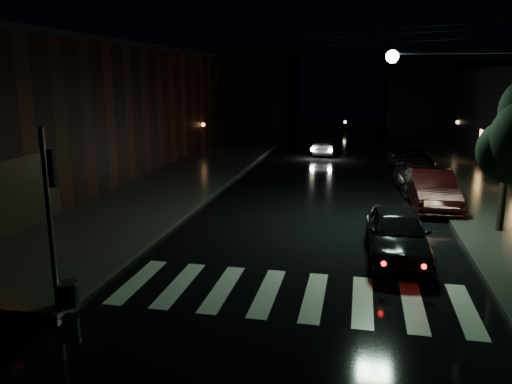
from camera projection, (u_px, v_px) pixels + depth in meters
The scene contains 14 objects.
ground at pixel (173, 293), 12.84m from camera, with size 120.00×120.00×0.00m, color black.
sidewalk_left at pixel (179, 177), 27.17m from camera, with size 6.00×44.00×0.15m, color #282826.
sidewalk_right at pixel (472, 190), 24.18m from camera, with size 4.00×44.00×0.15m, color #282826.
building_left at pixel (78, 110), 29.71m from camera, with size 10.00×36.00×7.00m, color black.
building_far_left at pixel (232, 90), 56.85m from camera, with size 14.00×10.00×8.00m, color black.
building_far_right at pixel (454, 96), 52.17m from camera, with size 14.00×10.00×7.00m, color black.
crosswalk at pixel (291, 294), 12.72m from camera, with size 9.00×3.00×0.01m, color beige.
signal_pole_corner at pixel (60, 249), 11.53m from camera, with size 0.68×0.61×4.20m.
utility_pole at pixel (492, 102), 16.72m from camera, with size 4.92×0.44×8.00m.
parked_car_a at pixel (397, 233), 15.25m from camera, with size 1.83×4.54×1.55m, color black.
parked_car_b at pixel (431, 189), 21.03m from camera, with size 1.69×4.84×1.59m, color black.
parked_car_c at pixel (417, 178), 24.10m from camera, with size 1.88×4.63×1.34m, color black.
parked_car_d at pixel (411, 159), 29.78m from camera, with size 2.10×4.56×1.27m, color black.
oncoming_car at pixel (327, 145), 35.54m from camera, with size 1.39×4.00×1.32m, color black.
Camera 1 is at (4.55, -11.23, 5.42)m, focal length 35.00 mm.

